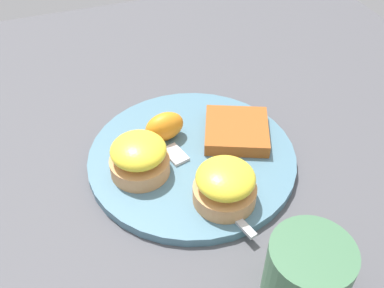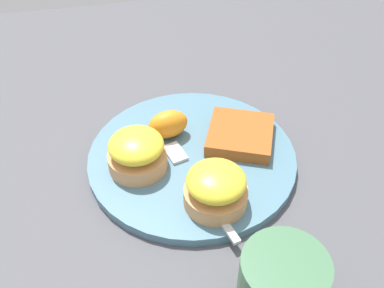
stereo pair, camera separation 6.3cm
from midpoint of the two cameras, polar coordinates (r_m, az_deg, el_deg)
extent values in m
plane|color=#4C4C51|center=(0.66, -2.76, -2.31)|extent=(1.10, 1.10, 0.00)
cylinder|color=slate|center=(0.65, -2.78, -1.87)|extent=(0.30, 0.30, 0.01)
cylinder|color=tan|center=(0.62, -9.53, -2.81)|extent=(0.08, 0.08, 0.02)
ellipsoid|color=yellow|center=(0.60, -9.83, -0.91)|extent=(0.08, 0.08, 0.03)
cylinder|color=tan|center=(0.58, 1.02, -6.42)|extent=(0.08, 0.08, 0.02)
ellipsoid|color=yellow|center=(0.56, 1.05, -4.51)|extent=(0.08, 0.08, 0.03)
cube|color=#A1511F|center=(0.67, 3.00, 1.61)|extent=(0.12, 0.12, 0.02)
ellipsoid|color=orange|center=(0.66, -6.26, 2.08)|extent=(0.05, 0.07, 0.04)
cube|color=silver|center=(0.58, 1.40, -8.47)|extent=(0.10, 0.04, 0.00)
cube|color=silver|center=(0.65, -4.97, -1.47)|extent=(0.04, 0.03, 0.00)
cylinder|color=#42704C|center=(0.50, 10.79, -16.04)|extent=(0.09, 0.09, 0.08)
camera|label=1|loc=(0.03, -92.87, -2.62)|focal=42.00mm
camera|label=2|loc=(0.03, 87.13, 2.62)|focal=42.00mm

